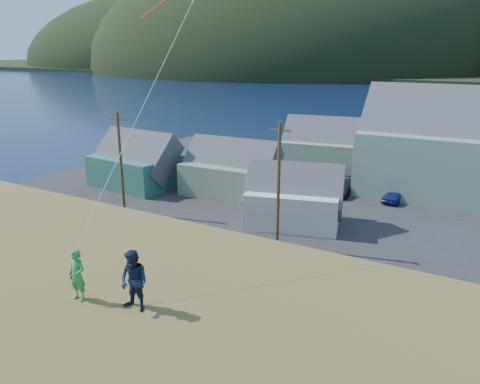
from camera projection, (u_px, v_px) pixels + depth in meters
The scene contains 12 objects.
ground at pixel (323, 269), 31.45m from camera, with size 900.00×900.00×0.00m, color #0A1638.
grass_strip at pixel (312, 280), 29.77m from camera, with size 110.00×8.00×0.10m, color #4C3D19.
waterfront_lot at pixel (384, 200), 45.52m from camera, with size 72.00×36.00×0.12m, color #28282B.
wharf at pixel (380, 148), 67.32m from camera, with size 26.00×14.00×0.90m, color gray.
shed_teal at pixel (136, 162), 49.47m from camera, with size 9.57×7.10×7.20m.
shed_palegreen_near at pixel (231, 170), 46.61m from camera, with size 9.67×6.36×6.83m.
shed_white at pixel (294, 197), 38.58m from camera, with size 9.00×7.09×6.32m.
shed_palegreen_far at pixel (332, 146), 55.68m from camera, with size 12.40×8.25×7.78m.
utility_poles at pixel (283, 189), 33.10m from camera, with size 31.32×0.24×9.30m.
parked_cars at pixel (320, 173), 51.93m from camera, with size 24.73×11.80×1.55m.
kite_flyer_green at pixel (77, 275), 13.44m from camera, with size 0.57×0.37×1.55m, color green.
kite_flyer_navy at pixel (134, 281), 12.88m from camera, with size 0.86×0.67×1.77m, color #16223E.
Camera 1 is at (9.33, -27.51, 14.25)m, focal length 35.00 mm.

